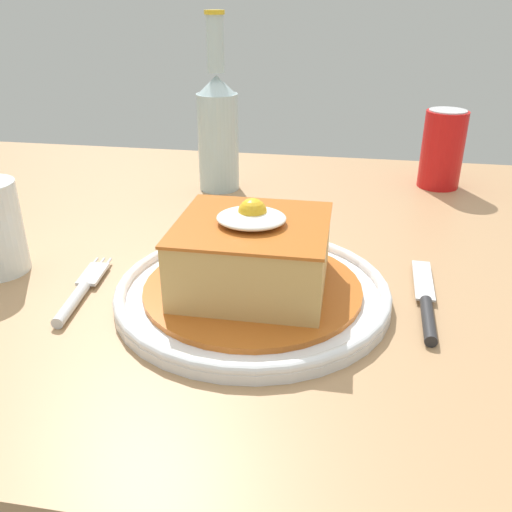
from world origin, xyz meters
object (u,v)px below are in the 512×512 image
object	(u,v)px
fork	(79,293)
soda_can	(442,149)
main_plate	(253,291)
knife	(427,307)
beer_bottle_clear	(218,127)

from	to	relation	value
fork	soda_can	xyz separation A→B (m)	(0.41, 0.45, 0.06)
main_plate	knife	world-z (taller)	main_plate
main_plate	beer_bottle_clear	world-z (taller)	beer_bottle_clear
fork	soda_can	size ratio (longest dim) A/B	1.14
knife	soda_can	distance (m)	0.42
main_plate	fork	bearing A→B (deg)	-170.23
beer_bottle_clear	soda_can	bearing A→B (deg)	11.55
soda_can	beer_bottle_clear	xyz separation A→B (m)	(-0.35, -0.07, 0.04)
fork	knife	xyz separation A→B (m)	(0.35, 0.03, 0.00)
fork	knife	size ratio (longest dim) A/B	0.86
knife	beer_bottle_clear	xyz separation A→B (m)	(-0.29, 0.34, 0.09)
fork	knife	world-z (taller)	same
main_plate	soda_can	xyz separation A→B (m)	(0.23, 0.41, 0.05)
main_plate	knife	distance (m)	0.18
beer_bottle_clear	knife	bearing A→B (deg)	-49.33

